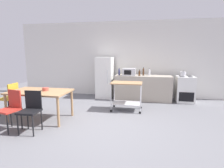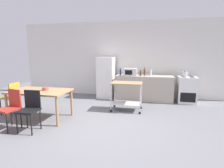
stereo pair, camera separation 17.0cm
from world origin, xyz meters
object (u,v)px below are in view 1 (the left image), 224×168
object	(u,v)px
bottle_hot_sauce	(119,72)
microwave	(129,72)
chair_mustard	(10,97)
bottle_sesame_oil	(139,73)
bottle_sparkling_water	(149,72)
chair_black	(31,109)
chair_red	(11,107)
stove_oven	(185,89)
kettle	(183,74)
fruit_bowl	(45,89)
kitchen_cart	(127,92)
dining_table	(40,94)
bottle_wine	(143,72)
refrigerator	(105,78)

from	to	relation	value
bottle_hot_sauce	microwave	distance (m)	0.37
chair_mustard	bottle_sesame_oil	size ratio (longest dim) A/B	4.03
bottle_hot_sauce	bottle_sparkling_water	bearing A→B (deg)	5.04
chair_black	bottle_sesame_oil	bearing A→B (deg)	52.70
microwave	bottle_sparkling_water	world-z (taller)	bottle_sparkling_water
bottle_sparkling_water	chair_red	bearing A→B (deg)	-132.73
stove_oven	microwave	size ratio (longest dim) A/B	2.00
chair_red	kettle	xyz separation A→B (m)	(4.13, 3.13, 0.48)
fruit_bowl	bottle_sesame_oil	bearing A→B (deg)	45.81
kitchen_cart	fruit_bowl	distance (m)	2.26
dining_table	microwave	size ratio (longest dim) A/B	3.26
dining_table	stove_oven	distance (m)	4.71
bottle_hot_sauce	kettle	world-z (taller)	bottle_hot_sauce
bottle_sparkling_water	chair_black	bearing A→B (deg)	-127.74
dining_table	microwave	distance (m)	3.17
chair_red	bottle_wine	distance (m)	4.31
kitchen_cart	bottle_hot_sauce	size ratio (longest dim) A/B	3.46
stove_oven	microwave	xyz separation A→B (m)	(-1.95, -0.11, 0.58)
chair_mustard	microwave	world-z (taller)	microwave
chair_red	fruit_bowl	world-z (taller)	chair_red
chair_mustard	refrigerator	world-z (taller)	refrigerator
chair_mustard	stove_oven	bearing A→B (deg)	115.66
chair_mustard	bottle_sesame_oil	xyz separation A→B (m)	(3.40, 2.25, 0.47)
refrigerator	kitchen_cart	size ratio (longest dim) A/B	1.70
bottle_wine	bottle_sparkling_water	distance (m)	0.21
bottle_hot_sauce	bottle_wine	world-z (taller)	bottle_wine
chair_mustard	bottle_hot_sauce	bearing A→B (deg)	131.03
chair_mustard	microwave	distance (m)	3.82
chair_black	kitchen_cart	size ratio (longest dim) A/B	0.98
bottle_hot_sauce	microwave	xyz separation A→B (m)	(0.37, -0.04, 0.02)
kitchen_cart	chair_black	bearing A→B (deg)	-134.60
kettle	stove_oven	bearing A→B (deg)	39.67
dining_table	chair_mustard	bearing A→B (deg)	172.36
chair_mustard	bottle_wine	size ratio (longest dim) A/B	3.05
bottle_sesame_oil	bottle_wine	size ratio (longest dim) A/B	0.76
dining_table	stove_oven	xyz separation A→B (m)	(3.99, 2.50, -0.22)
stove_oven	kettle	distance (m)	0.57
bottle_wine	bottle_sparkling_water	size ratio (longest dim) A/B	1.10
chair_red	chair_black	size ratio (longest dim) A/B	1.00
bottle_hot_sauce	kettle	distance (m)	2.20
bottle_wine	chair_mustard	bearing A→B (deg)	-146.03
refrigerator	bottle_hot_sauce	size ratio (longest dim) A/B	5.89
bottle_hot_sauce	microwave	world-z (taller)	bottle_hot_sauce
dining_table	chair_mustard	xyz separation A→B (m)	(-1.00, 0.13, -0.15)
bottle_sesame_oil	chair_red	bearing A→B (deg)	-130.54
chair_black	chair_mustard	size ratio (longest dim) A/B	1.00
kitchen_cart	bottle_sesame_oil	world-z (taller)	bottle_sesame_oil
refrigerator	kettle	bearing A→B (deg)	-3.70
stove_oven	bottle_hot_sauce	world-z (taller)	bottle_hot_sauce
microwave	kitchen_cart	bearing A→B (deg)	-87.59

